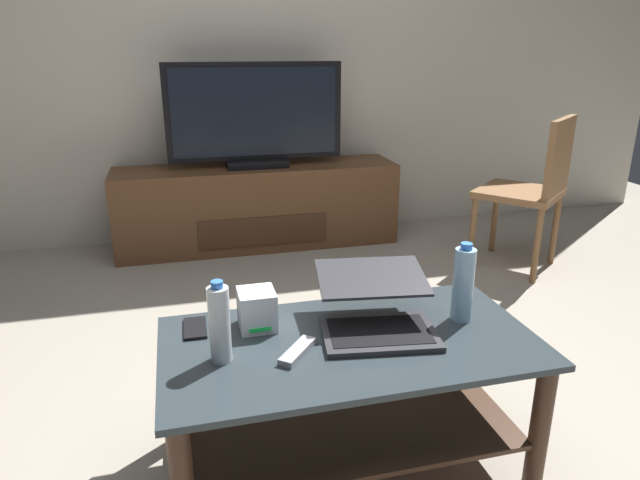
{
  "coord_description": "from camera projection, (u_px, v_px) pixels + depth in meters",
  "views": [
    {
      "loc": [
        -0.52,
        -1.69,
        1.3
      ],
      "look_at": [
        -0.02,
        0.26,
        0.6
      ],
      "focal_mm": 31.67,
      "sensor_mm": 36.0,
      "label": 1
    }
  ],
  "objects": [
    {
      "name": "laptop",
      "position": [
        376.0,
        310.0,
        1.77
      ],
      "size": [
        0.4,
        0.43,
        0.16
      ],
      "color": "#333338",
      "rests_on": "coffee_table"
    },
    {
      "name": "tv_remote",
      "position": [
        297.0,
        351.0,
        1.63
      ],
      "size": [
        0.14,
        0.15,
        0.02
      ],
      "primitive_type": "cube",
      "rotation": [
        0.0,
        0.0,
        -0.69
      ],
      "color": "#99999E",
      "rests_on": "coffee_table"
    },
    {
      "name": "back_wall",
      "position": [
        247.0,
        28.0,
        3.72
      ],
      "size": [
        6.4,
        0.12,
        2.8
      ],
      "primitive_type": "cube",
      "color": "beige",
      "rests_on": "ground"
    },
    {
      "name": "water_bottle_far",
      "position": [
        220.0,
        324.0,
        1.57
      ],
      "size": [
        0.06,
        0.06,
        0.24
      ],
      "color": "silver",
      "rests_on": "coffee_table"
    },
    {
      "name": "media_cabinet",
      "position": [
        258.0,
        206.0,
        3.79
      ],
      "size": [
        1.85,
        0.44,
        0.54
      ],
      "color": "brown",
      "rests_on": "ground"
    },
    {
      "name": "router_box",
      "position": [
        257.0,
        309.0,
        1.77
      ],
      "size": [
        0.11,
        0.12,
        0.12
      ],
      "color": "silver",
      "rests_on": "coffee_table"
    },
    {
      "name": "coffee_table",
      "position": [
        349.0,
        380.0,
        1.76
      ],
      "size": [
        1.14,
        0.6,
        0.45
      ],
      "color": "#2D383D",
      "rests_on": "ground"
    },
    {
      "name": "water_bottle_near",
      "position": [
        463.0,
        284.0,
        1.8
      ],
      "size": [
        0.07,
        0.07,
        0.26
      ],
      "color": "#99C6E5",
      "rests_on": "coffee_table"
    },
    {
      "name": "television",
      "position": [
        255.0,
        118.0,
        3.58
      ],
      "size": [
        1.12,
        0.2,
        0.66
      ],
      "color": "black",
      "rests_on": "media_cabinet"
    },
    {
      "name": "dining_chair",
      "position": [
        534.0,
        185.0,
        3.29
      ],
      "size": [
        0.62,
        0.62,
        0.92
      ],
      "color": "brown",
      "rests_on": "ground"
    },
    {
      "name": "cell_phone",
      "position": [
        195.0,
        328.0,
        1.77
      ],
      "size": [
        0.07,
        0.14,
        0.01
      ],
      "primitive_type": "cube",
      "rotation": [
        0.0,
        0.0,
        -0.02
      ],
      "color": "black",
      "rests_on": "coffee_table"
    },
    {
      "name": "ground_plane",
      "position": [
        343.0,
        414.0,
        2.1
      ],
      "size": [
        7.68,
        7.68,
        0.0
      ],
      "primitive_type": "plane",
      "color": "#9E9384"
    }
  ]
}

